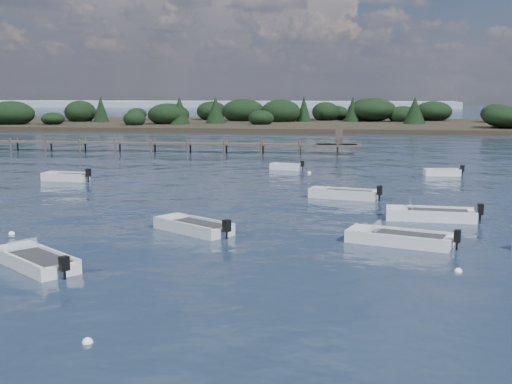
# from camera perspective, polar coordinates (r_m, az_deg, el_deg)

# --- Properties ---
(ground) EXTENTS (400.00, 400.00, 0.00)m
(ground) POSITION_cam_1_polar(r_m,az_deg,el_deg) (84.79, 4.61, 4.23)
(ground) COLOR #152032
(ground) RESTS_ON ground
(tender_far_white) EXTENTS (3.18, 1.83, 1.07)m
(tender_far_white) POSITION_cam_1_polar(r_m,az_deg,el_deg) (58.32, 2.67, 2.17)
(tender_far_white) COLOR silver
(tender_far_white) RESTS_ON ground
(dinghy_mid_grey) EXTENTS (4.54, 3.88, 1.20)m
(dinghy_mid_grey) POSITION_cam_1_polar(r_m,az_deg,el_deg) (33.05, -5.61, -3.25)
(dinghy_mid_grey) COLOR silver
(dinghy_mid_grey) RESTS_ON ground
(tender_far_grey) EXTENTS (4.05, 1.89, 1.29)m
(tender_far_grey) POSITION_cam_1_polar(r_m,az_deg,el_deg) (53.36, -16.56, 1.17)
(tender_far_grey) COLOR silver
(tender_far_grey) RESTS_ON ground
(dinghy_mid_white_a) EXTENTS (5.26, 3.27, 1.22)m
(dinghy_mid_white_a) POSITION_cam_1_polar(r_m,az_deg,el_deg) (31.13, 12.57, -4.21)
(dinghy_mid_white_a) COLOR silver
(dinghy_mid_white_a) RESTS_ON ground
(dinghy_near_olive) EXTENTS (4.68, 4.24, 1.22)m
(dinghy_near_olive) POSITION_cam_1_polar(r_m,az_deg,el_deg) (28.07, -19.07, -5.96)
(dinghy_near_olive) COLOR silver
(dinghy_near_olive) RESTS_ON ground
(dinghy_mid_white_b) EXTENTS (5.30, 2.19, 1.30)m
(dinghy_mid_white_b) POSITION_cam_1_polar(r_m,az_deg,el_deg) (37.21, 15.21, -2.12)
(dinghy_mid_white_b) COLOR silver
(dinghy_mid_white_b) RESTS_ON ground
(tender_far_grey_b) EXTENTS (3.34, 1.40, 1.13)m
(tender_far_grey_b) POSITION_cam_1_polar(r_m,az_deg,el_deg) (56.35, 16.21, 1.58)
(tender_far_grey_b) COLOR silver
(tender_far_grey_b) RESTS_ON ground
(dinghy_extra_b) EXTENTS (4.90, 2.43, 1.24)m
(dinghy_extra_b) POSITION_cam_1_polar(r_m,az_deg,el_deg) (43.31, 7.71, -0.32)
(dinghy_extra_b) COLOR silver
(dinghy_extra_b) RESTS_ON ground
(buoy_a) EXTENTS (0.32, 0.32, 0.32)m
(buoy_a) POSITION_cam_1_polar(r_m,az_deg,el_deg) (19.58, -14.74, -12.84)
(buoy_a) COLOR white
(buoy_a) RESTS_ON ground
(buoy_b) EXTENTS (0.32, 0.32, 0.32)m
(buoy_b) POSITION_cam_1_polar(r_m,az_deg,el_deg) (27.09, 17.54, -6.77)
(buoy_b) COLOR white
(buoy_b) RESTS_ON ground
(buoy_c) EXTENTS (0.32, 0.32, 0.32)m
(buoy_c) POSITION_cam_1_polar(r_m,az_deg,el_deg) (34.58, -20.90, -3.53)
(buoy_c) COLOR white
(buoy_c) RESTS_ON ground
(buoy_e) EXTENTS (0.32, 0.32, 0.32)m
(buoy_e) POSITION_cam_1_polar(r_m,az_deg,el_deg) (55.90, 4.76, 1.69)
(buoy_e) COLOR white
(buoy_e) RESTS_ON ground
(jetty) EXTENTS (64.50, 3.20, 3.40)m
(jetty) POSITION_cam_1_polar(r_m,az_deg,el_deg) (76.93, -12.23, 4.29)
(jetty) COLOR #463C33
(jetty) RESTS_ON ground
(far_headland) EXTENTS (190.00, 40.00, 5.80)m
(far_headland) POSITION_cam_1_polar(r_m,az_deg,el_deg) (126.36, 16.89, 6.37)
(far_headland) COLOR black
(far_headland) RESTS_ON ground
(distant_haze) EXTENTS (280.00, 20.00, 2.40)m
(distant_haze) POSITION_cam_1_polar(r_m,az_deg,el_deg) (271.14, -13.30, 7.38)
(distant_haze) COLOR #8290A1
(distant_haze) RESTS_ON ground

